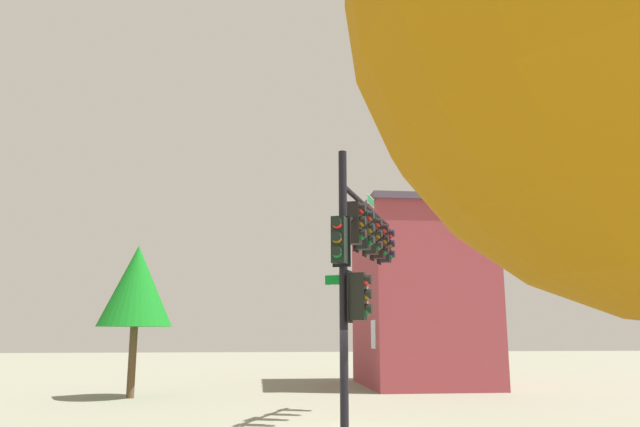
% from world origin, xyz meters
% --- Properties ---
extents(signal_pole_assembly, '(6.10, 2.87, 6.84)m').
position_xyz_m(signal_pole_assembly, '(1.72, -0.80, 4.66)').
color(signal_pole_assembly, black).
rests_on(signal_pole_assembly, ground_plane).
extents(tree_mid, '(2.83, 2.83, 5.80)m').
position_xyz_m(tree_mid, '(9.91, 6.71, 4.20)').
color(tree_mid, brown).
rests_on(tree_mid, ground_plane).
extents(brick_building, '(7.15, 5.72, 8.34)m').
position_xyz_m(brick_building, '(13.72, -5.68, 4.19)').
color(brick_building, '#953941').
rests_on(brick_building, ground_plane).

